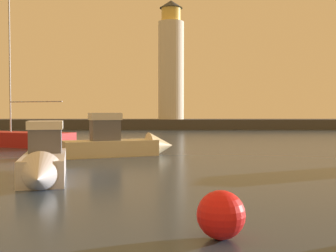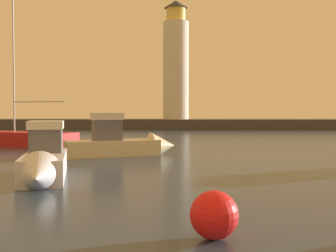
% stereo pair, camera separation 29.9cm
% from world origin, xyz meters
% --- Properties ---
extents(ground_plane, '(220.00, 220.00, 0.00)m').
position_xyz_m(ground_plane, '(0.00, 32.74, 0.00)').
color(ground_plane, '#2D3D51').
extents(breakwater, '(93.89, 6.88, 1.54)m').
position_xyz_m(breakwater, '(0.00, 65.49, 0.77)').
color(breakwater, '#423F3D').
rests_on(breakwater, ground_plane).
extents(lighthouse, '(4.08, 4.08, 18.87)m').
position_xyz_m(lighthouse, '(-1.40, 65.49, 10.48)').
color(lighthouse, silver).
rests_on(lighthouse, breakwater).
extents(motorboat_2, '(3.13, 6.85, 2.65)m').
position_xyz_m(motorboat_2, '(-6.98, 15.89, 0.76)').
color(motorboat_2, silver).
rests_on(motorboat_2, ground_plane).
extents(motorboat_4, '(7.31, 4.38, 3.07)m').
position_xyz_m(motorboat_4, '(-4.71, 25.34, 0.76)').
color(motorboat_4, beige).
rests_on(motorboat_4, ground_plane).
extents(sailboat_moored, '(9.27, 5.50, 14.51)m').
position_xyz_m(sailboat_moored, '(-13.71, 31.98, 0.64)').
color(sailboat_moored, '#B21E1E').
rests_on(sailboat_moored, ground_plane).
extents(mooring_buoy, '(1.08, 1.08, 1.08)m').
position_xyz_m(mooring_buoy, '(-0.72, 8.06, 0.54)').
color(mooring_buoy, red).
rests_on(mooring_buoy, ground_plane).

